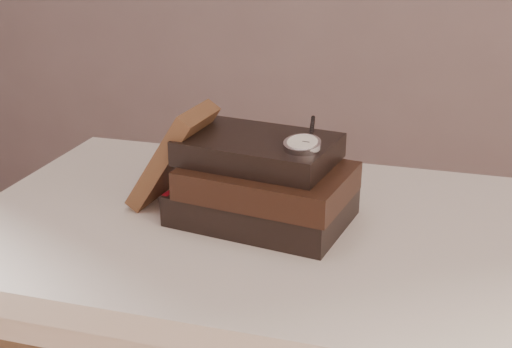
% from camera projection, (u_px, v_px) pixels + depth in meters
% --- Properties ---
extents(table, '(1.00, 0.60, 0.75)m').
position_uv_depth(table, '(285.00, 275.00, 1.08)').
color(table, silver).
rests_on(table, ground).
extents(book_stack, '(0.29, 0.22, 0.13)m').
position_uv_depth(book_stack, '(263.00, 183.00, 1.04)').
color(book_stack, black).
rests_on(book_stack, table).
extents(journal, '(0.13, 0.12, 0.17)m').
position_uv_depth(journal, '(173.00, 156.00, 1.09)').
color(journal, '#442A1A').
rests_on(journal, table).
extents(pocket_watch, '(0.06, 0.16, 0.02)m').
position_uv_depth(pocket_watch, '(303.00, 143.00, 0.97)').
color(pocket_watch, silver).
rests_on(pocket_watch, book_stack).
extents(eyeglasses, '(0.13, 0.14, 0.05)m').
position_uv_depth(eyeglasses, '(235.00, 150.00, 1.14)').
color(eyeglasses, silver).
rests_on(eyeglasses, book_stack).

